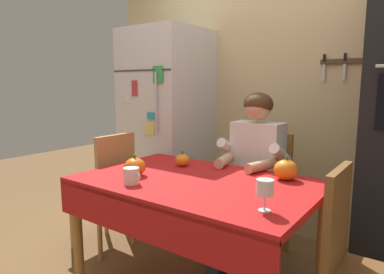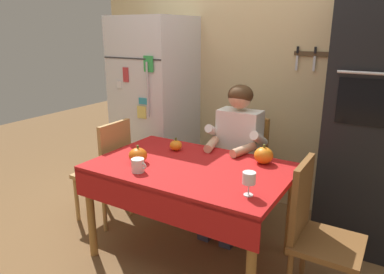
% 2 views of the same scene
% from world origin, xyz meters
% --- Properties ---
extents(ground_plane, '(10.00, 10.00, 0.00)m').
position_xyz_m(ground_plane, '(0.00, 0.00, 0.00)').
color(ground_plane, brown).
rests_on(ground_plane, ground).
extents(back_wall_assembly, '(3.70, 0.13, 2.60)m').
position_xyz_m(back_wall_assembly, '(0.05, 1.35, 1.30)').
color(back_wall_assembly, '#D1B784').
rests_on(back_wall_assembly, ground).
extents(refrigerator, '(0.68, 0.71, 1.80)m').
position_xyz_m(refrigerator, '(-0.95, 0.96, 0.90)').
color(refrigerator, silver).
rests_on(refrigerator, ground).
extents(wall_oven, '(0.60, 0.64, 2.10)m').
position_xyz_m(wall_oven, '(1.05, 1.00, 1.05)').
color(wall_oven, black).
rests_on(wall_oven, ground).
extents(dining_table, '(1.40, 0.90, 0.74)m').
position_xyz_m(dining_table, '(0.00, 0.08, 0.66)').
color(dining_table, '#9E6B33').
rests_on(dining_table, ground).
extents(chair_behind_person, '(0.40, 0.40, 0.93)m').
position_xyz_m(chair_behind_person, '(0.09, 0.87, 0.51)').
color(chair_behind_person, '#9E6B33').
rests_on(chair_behind_person, ground).
extents(seated_person, '(0.47, 0.55, 1.25)m').
position_xyz_m(seated_person, '(0.09, 0.68, 0.74)').
color(seated_person, '#38384C').
rests_on(seated_person, ground).
extents(chair_left_side, '(0.40, 0.40, 0.93)m').
position_xyz_m(chair_left_side, '(-0.90, 0.18, 0.51)').
color(chair_left_side, tan).
rests_on(chair_left_side, ground).
extents(chair_right_side, '(0.40, 0.40, 0.93)m').
position_xyz_m(chair_right_side, '(0.90, 0.08, 0.51)').
color(chair_right_side, brown).
rests_on(chair_right_side, ground).
extents(coffee_mug, '(0.12, 0.09, 0.09)m').
position_xyz_m(coffee_mug, '(-0.24, -0.19, 0.79)').
color(coffee_mug, white).
rests_on(coffee_mug, dining_table).
extents(wine_glass, '(0.08, 0.08, 0.15)m').
position_xyz_m(wine_glass, '(0.54, -0.14, 0.85)').
color(wine_glass, white).
rests_on(wine_glass, dining_table).
extents(pumpkin_large, '(0.13, 0.13, 0.13)m').
position_xyz_m(pumpkin_large, '(-0.36, -0.06, 0.80)').
color(pumpkin_large, orange).
rests_on(pumpkin_large, dining_table).
extents(pumpkin_medium, '(0.10, 0.10, 0.11)m').
position_xyz_m(pumpkin_medium, '(-0.27, 0.32, 0.78)').
color(pumpkin_medium, orange).
rests_on(pumpkin_medium, dining_table).
extents(pumpkin_small, '(0.14, 0.14, 0.14)m').
position_xyz_m(pumpkin_small, '(0.43, 0.41, 0.80)').
color(pumpkin_small, orange).
rests_on(pumpkin_small, dining_table).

